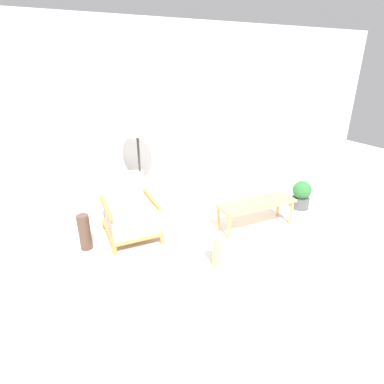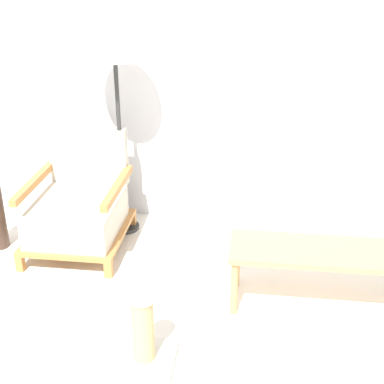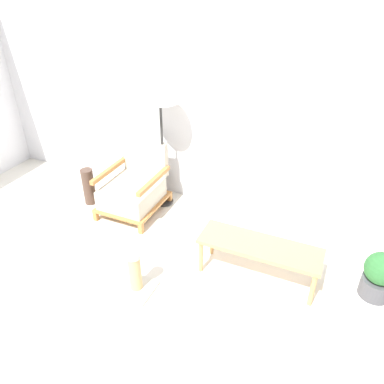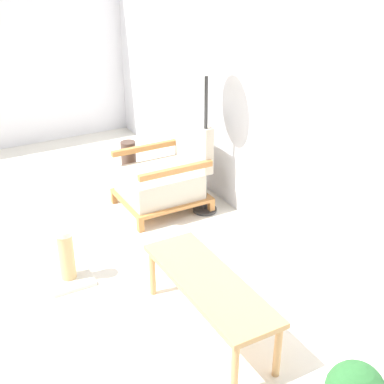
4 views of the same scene
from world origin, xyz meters
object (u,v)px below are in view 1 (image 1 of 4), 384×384
at_px(vase, 85,232).
at_px(potted_plant, 301,195).
at_px(scratching_post, 217,256).
at_px(floor_lamp, 137,130).
at_px(coffee_table, 256,205).
at_px(armchair, 130,215).

distance_m(vase, potted_plant, 3.29).
bearing_deg(vase, scratching_post, -38.66).
xyz_separation_m(floor_lamp, scratching_post, (0.45, -1.41, -1.20)).
relative_size(coffee_table, potted_plant, 2.45).
height_order(floor_lamp, scratching_post, floor_lamp).
bearing_deg(coffee_table, floor_lamp, 150.46).
relative_size(floor_lamp, vase, 3.31).
distance_m(armchair, scratching_post, 1.34).
bearing_deg(armchair, scratching_post, -58.39).
bearing_deg(vase, armchair, 9.84).
distance_m(floor_lamp, potted_plant, 2.75).
distance_m(armchair, vase, 0.61).
relative_size(floor_lamp, coffee_table, 1.37).
bearing_deg(floor_lamp, scratching_post, -72.28).
bearing_deg(scratching_post, coffee_table, 32.71).
height_order(armchair, potted_plant, armchair).
bearing_deg(floor_lamp, vase, -155.81).
xyz_separation_m(coffee_table, scratching_post, (-0.96, -0.61, -0.19)).
bearing_deg(vase, potted_plant, -3.67).
xyz_separation_m(armchair, scratching_post, (0.70, -1.14, -0.14)).
height_order(coffee_table, scratching_post, scratching_post).
distance_m(armchair, floor_lamp, 1.12).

